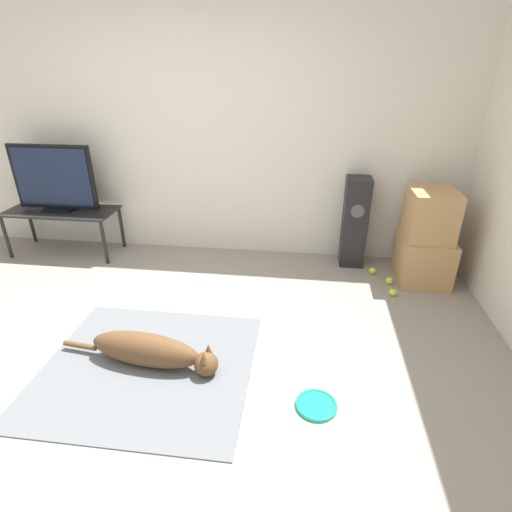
{
  "coord_description": "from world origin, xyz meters",
  "views": [
    {
      "loc": [
        1.02,
        -1.9,
        1.89
      ],
      "look_at": [
        0.65,
        1.02,
        0.45
      ],
      "focal_mm": 28.0,
      "sensor_mm": 36.0,
      "label": 1
    }
  ],
  "objects": [
    {
      "name": "tennis_ball_by_boxes",
      "position": [
        1.85,
        1.5,
        0.03
      ],
      "size": [
        0.07,
        0.07,
        0.07
      ],
      "color": "#C6E033",
      "rests_on": "ground_plane"
    },
    {
      "name": "cardboard_box_lower",
      "position": [
        2.16,
        1.64,
        0.22
      ],
      "size": [
        0.45,
        0.52,
        0.43
      ],
      "color": "tan",
      "rests_on": "ground_plane"
    },
    {
      "name": "tv",
      "position": [
        -1.51,
        1.78,
        0.81
      ],
      "size": [
        0.86,
        0.2,
        0.67
      ],
      "color": "black",
      "rests_on": "tv_stand"
    },
    {
      "name": "tennis_ball_loose_on_carpet",
      "position": [
        1.85,
        1.28,
        0.03
      ],
      "size": [
        0.07,
        0.07,
        0.07
      ],
      "color": "#C6E033",
      "rests_on": "ground_plane"
    },
    {
      "name": "wall_back",
      "position": [
        0.0,
        2.1,
        1.27
      ],
      "size": [
        8.0,
        0.06,
        2.55
      ],
      "color": "beige",
      "rests_on": "ground_plane"
    },
    {
      "name": "dog",
      "position": [
        0.04,
        0.14,
        0.13
      ],
      "size": [
        1.16,
        0.29,
        0.24
      ],
      "color": "brown",
      "rests_on": "area_rug"
    },
    {
      "name": "ground_plane",
      "position": [
        0.0,
        0.0,
        0.0
      ],
      "size": [
        12.0,
        12.0,
        0.0
      ],
      "primitive_type": "plane",
      "color": "gray"
    },
    {
      "name": "floor_speaker",
      "position": [
        1.52,
        1.89,
        0.45
      ],
      "size": [
        0.23,
        0.24,
        0.9
      ],
      "color": "black",
      "rests_on": "ground_plane"
    },
    {
      "name": "cardboard_box_upper",
      "position": [
        2.14,
        1.63,
        0.66
      ],
      "size": [
        0.39,
        0.45,
        0.44
      ],
      "color": "tan",
      "rests_on": "cardboard_box_lower"
    },
    {
      "name": "tennis_ball_near_speaker",
      "position": [
        1.72,
        1.68,
        0.03
      ],
      "size": [
        0.07,
        0.07,
        0.07
      ],
      "color": "#C6E033",
      "rests_on": "ground_plane"
    },
    {
      "name": "area_rug",
      "position": [
        0.01,
        0.11,
        0.01
      ],
      "size": [
        1.41,
        1.3,
        0.01
      ],
      "color": "slate",
      "rests_on": "ground_plane"
    },
    {
      "name": "tv_stand",
      "position": [
        -1.51,
        1.78,
        0.43
      ],
      "size": [
        1.14,
        0.47,
        0.48
      ],
      "color": "black",
      "rests_on": "ground_plane"
    },
    {
      "name": "frisbee",
      "position": [
        1.16,
        -0.09,
        0.01
      ],
      "size": [
        0.25,
        0.25,
        0.03
      ],
      "color": "#199E7A",
      "rests_on": "ground_plane"
    }
  ]
}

